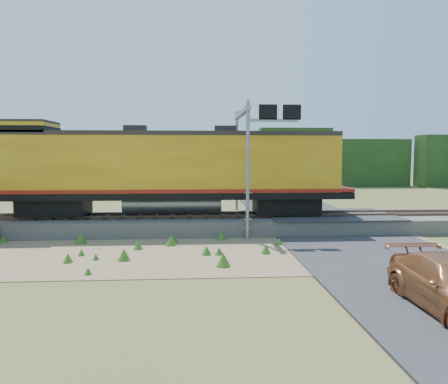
{
  "coord_description": "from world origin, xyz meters",
  "views": [
    {
      "loc": [
        -0.56,
        -18.05,
        4.25
      ],
      "look_at": [
        0.84,
        3.0,
        2.4
      ],
      "focal_mm": 35.0,
      "sensor_mm": 36.0,
      "label": 1
    }
  ],
  "objects": [
    {
      "name": "ground",
      "position": [
        0.0,
        0.0,
        0.0
      ],
      "size": [
        140.0,
        140.0,
        0.0
      ],
      "primitive_type": "plane",
      "color": "#475123",
      "rests_on": "ground"
    },
    {
      "name": "ballast",
      "position": [
        0.0,
        6.0,
        0.4
      ],
      "size": [
        70.0,
        5.0,
        0.8
      ],
      "primitive_type": "cube",
      "color": "slate",
      "rests_on": "ground"
    },
    {
      "name": "rails",
      "position": [
        0.0,
        6.0,
        0.88
      ],
      "size": [
        70.0,
        1.54,
        0.16
      ],
      "color": "brown",
      "rests_on": "ballast"
    },
    {
      "name": "dirt_shoulder",
      "position": [
        -2.0,
        0.5,
        0.01
      ],
      "size": [
        26.0,
        8.0,
        0.03
      ],
      "primitive_type": "cube",
      "color": "#8C7754",
      "rests_on": "ground"
    },
    {
      "name": "road",
      "position": [
        7.0,
        0.74,
        0.09
      ],
      "size": [
        7.0,
        66.0,
        0.86
      ],
      "color": "#38383A",
      "rests_on": "ground"
    },
    {
      "name": "tree_line_north",
      "position": [
        0.0,
        38.0,
        3.07
      ],
      "size": [
        130.0,
        3.0,
        6.5
      ],
      "color": "#1C3613",
      "rests_on": "ground"
    },
    {
      "name": "weed_clumps",
      "position": [
        -3.5,
        0.1,
        0.0
      ],
      "size": [
        15.0,
        6.2,
        0.56
      ],
      "primitive_type": null,
      "color": "#33621C",
      "rests_on": "ground"
    },
    {
      "name": "locomotive",
      "position": [
        -2.1,
        6.0,
        3.44
      ],
      "size": [
        19.5,
        2.97,
        5.03
      ],
      "color": "black",
      "rests_on": "rails"
    },
    {
      "name": "signal_gantry",
      "position": [
        2.37,
        5.34,
        5.16
      ],
      "size": [
        2.72,
        6.2,
        6.86
      ],
      "color": "gray",
      "rests_on": "ground"
    }
  ]
}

